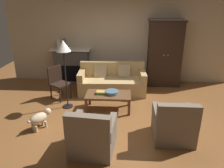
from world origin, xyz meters
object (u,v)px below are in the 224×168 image
(book_stack, at_px, (101,92))
(fruit_bowl, at_px, (112,92))
(fireplace, at_px, (72,65))
(mantel_vase_cream, at_px, (59,44))
(dog, at_px, (40,118))
(armchair_near_right, at_px, (174,125))
(armoire, at_px, (164,53))
(couch, at_px, (112,82))
(coffee_table, at_px, (108,96))
(floor_lamp, at_px, (63,50))
(side_chair_wooden, at_px, (58,81))
(mantel_vase_slate, at_px, (65,44))
(armchair_near_left, at_px, (92,136))

(book_stack, bearing_deg, fruit_bowl, 3.20)
(fireplace, height_order, mantel_vase_cream, mantel_vase_cream)
(fruit_bowl, relative_size, dog, 0.67)
(book_stack, relative_size, armchair_near_right, 0.29)
(armoire, xyz_separation_m, mantel_vase_cream, (-3.33, 0.06, 0.23))
(couch, distance_m, coffee_table, 1.11)
(coffee_table, xyz_separation_m, floor_lamp, (-1.05, 0.08, 1.12))
(armoire, xyz_separation_m, floor_lamp, (-2.66, -1.77, 0.46))
(fireplace, height_order, armchair_near_right, fireplace)
(mantel_vase_cream, height_order, floor_lamp, floor_lamp)
(side_chair_wooden, height_order, floor_lamp, floor_lamp)
(couch, height_order, book_stack, couch)
(couch, relative_size, coffee_table, 1.78)
(armchair_near_right, bearing_deg, floor_lamp, 152.55)
(book_stack, xyz_separation_m, floor_lamp, (-0.88, 0.07, 1.03))
(coffee_table, relative_size, side_chair_wooden, 1.22)
(coffee_table, bearing_deg, dog, -145.69)
(armoire, bearing_deg, coffee_table, -130.88)
(couch, height_order, floor_lamp, floor_lamp)
(book_stack, relative_size, mantel_vase_cream, 0.92)
(coffee_table, xyz_separation_m, mantel_vase_cream, (-1.73, 1.91, 0.89))
(armoire, bearing_deg, couch, -154.94)
(fireplace, bearing_deg, floor_lamp, -80.93)
(armoire, xyz_separation_m, dog, (-2.98, -2.79, -0.78))
(book_stack, relative_size, mantel_vase_slate, 0.80)
(side_chair_wooden, bearing_deg, floor_lamp, -54.66)
(mantel_vase_slate, bearing_deg, fruit_bowl, -49.59)
(fruit_bowl, height_order, mantel_vase_cream, mantel_vase_cream)
(couch, distance_m, armchair_near_right, 2.65)
(fireplace, bearing_deg, book_stack, -58.54)
(armoire, distance_m, mantel_vase_slate, 3.14)
(armoire, xyz_separation_m, fruit_bowl, (-1.52, -1.83, -0.56))
(mantel_vase_cream, bearing_deg, fruit_bowl, -46.25)
(armoire, height_order, dog, armoire)
(mantel_vase_slate, bearing_deg, book_stack, -54.54)
(armoire, height_order, side_chair_wooden, armoire)
(armoire, xyz_separation_m, armchair_near_left, (-1.76, -3.50, -0.71))
(fireplace, distance_m, book_stack, 2.25)
(fireplace, bearing_deg, mantel_vase_cream, -177.30)
(mantel_vase_cream, bearing_deg, side_chair_wooden, -77.12)
(fireplace, xyz_separation_m, fruit_bowl, (1.43, -1.91, -0.11))
(mantel_vase_cream, relative_size, dog, 0.55)
(fireplace, xyz_separation_m, floor_lamp, (0.29, -1.85, 0.91))
(mantel_vase_cream, bearing_deg, mantel_vase_slate, 0.00)
(book_stack, height_order, floor_lamp, floor_lamp)
(fireplace, bearing_deg, mantel_vase_slate, -174.31)
(couch, distance_m, dog, 2.49)
(armchair_near_right, height_order, dog, armchair_near_right)
(armchair_near_left, distance_m, armchair_near_right, 1.59)
(mantel_vase_cream, relative_size, armchair_near_left, 0.31)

